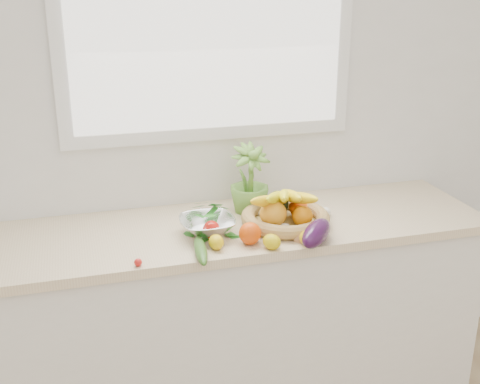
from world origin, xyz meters
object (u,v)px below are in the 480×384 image
object	(u,v)px
eggplant	(316,233)
colander_with_spinach	(207,221)
apple	(211,229)
potted_herb	(249,180)
fruit_basket	(285,213)
cucumber	(201,250)

from	to	relation	value
eggplant	colander_with_spinach	distance (m)	0.44
apple	potted_herb	xyz separation A→B (m)	(0.23, 0.23, 0.11)
fruit_basket	colander_with_spinach	size ratio (longest dim) A/B	2.14
apple	eggplant	distance (m)	0.42
fruit_basket	potted_herb	bearing A→B (deg)	117.77
apple	cucumber	xyz separation A→B (m)	(-0.08, -0.15, -0.01)
eggplant	fruit_basket	distance (m)	0.22
apple	fruit_basket	xyz separation A→B (m)	(0.33, 0.04, 0.02)
apple	colander_with_spinach	distance (m)	0.04
colander_with_spinach	eggplant	bearing A→B (deg)	-27.48
apple	potted_herb	world-z (taller)	potted_herb
eggplant	fruit_basket	xyz separation A→B (m)	(-0.05, 0.22, 0.01)
apple	eggplant	xyz separation A→B (m)	(0.38, -0.17, 0.01)
apple	colander_with_spinach	size ratio (longest dim) A/B	0.32
eggplant	apple	bearing A→B (deg)	155.77
potted_herb	colander_with_spinach	distance (m)	0.32
fruit_basket	colander_with_spinach	world-z (taller)	fruit_basket
potted_herb	eggplant	bearing A→B (deg)	-69.30
potted_herb	fruit_basket	world-z (taller)	potted_herb
eggplant	cucumber	bearing A→B (deg)	177.53
apple	potted_herb	distance (m)	0.34
eggplant	potted_herb	xyz separation A→B (m)	(-0.15, 0.40, 0.10)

